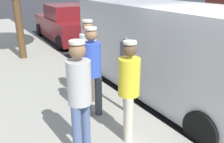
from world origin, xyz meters
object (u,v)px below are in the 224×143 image
Objects in this scene: pedestrian_in_gray at (80,92)px; pedestrian_in_white at (89,56)px; pedestrian_in_yellow at (129,86)px; parked_sedan_behind at (66,24)px; parking_meter_near at (125,62)px; parked_van at (164,47)px; pedestrian_in_blue at (92,67)px.

pedestrian_in_white is at bearing -120.36° from pedestrian_in_gray.
pedestrian_in_yellow reaches higher than parked_sedan_behind.
pedestrian_in_white is (0.38, -0.80, -0.02)m from parking_meter_near.
parked_sedan_behind is at bearing -102.61° from parking_meter_near.
parked_sedan_behind is (-0.12, -6.67, -0.41)m from parked_van.
pedestrian_in_white is 1.90m from parked_van.
pedestrian_in_blue is at bearing 10.45° from parked_van.
pedestrian_in_blue is (0.63, -0.17, -0.04)m from parking_meter_near.
parked_van is at bearing -159.51° from parking_meter_near.
pedestrian_in_gray is at bearing 24.90° from parked_van.
pedestrian_in_white reaches higher than pedestrian_in_yellow.
parking_meter_near is 7.42m from parked_sedan_behind.
pedestrian_in_yellow is 0.82m from pedestrian_in_gray.
parking_meter_near is 0.87× the size of pedestrian_in_gray.
pedestrian_in_blue is 2.17m from parked_van.
pedestrian_in_blue is 7.42m from parked_sedan_behind.
parked_van is at bearing -145.68° from pedestrian_in_yellow.
parked_sedan_behind is (-1.62, -7.23, -0.43)m from parking_meter_near.
parking_meter_near is at bearing -120.98° from pedestrian_in_yellow.
parked_van is at bearing 172.62° from pedestrian_in_white.
pedestrian_in_gray is (0.90, 1.54, -0.00)m from pedestrian_in_white.
parked_van is (-2.78, -1.29, -0.01)m from pedestrian_in_gray.
pedestrian_in_white is 1.02× the size of pedestrian_in_blue.
parked_van is 1.17× the size of parked_sedan_behind.
pedestrian_in_gray is 3.07m from parked_van.
parked_van reaches higher than pedestrian_in_gray.
pedestrian_in_gray is at bearing 69.98° from parked_sedan_behind.
pedestrian_in_white reaches higher than pedestrian_in_blue.
parked_van is at bearing 88.99° from parked_sedan_behind.
pedestrian_in_yellow is 0.94× the size of pedestrian_in_gray.
parked_sedan_behind is at bearing -107.30° from pedestrian_in_white.
pedestrian_in_gray is 8.48m from parked_sedan_behind.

